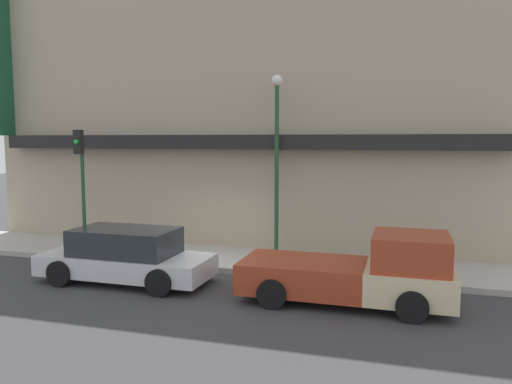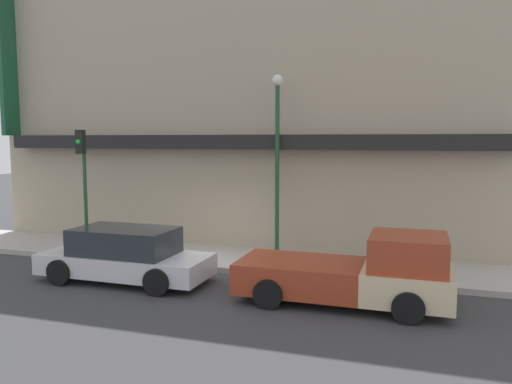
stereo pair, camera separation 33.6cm
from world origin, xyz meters
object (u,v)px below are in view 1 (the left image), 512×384
(pickup_truck, at_px, (360,272))
(parked_car, at_px, (126,256))
(fire_hydrant, at_px, (144,247))
(traffic_light, at_px, (81,170))
(street_lamp, at_px, (277,145))

(pickup_truck, distance_m, parked_car, 6.51)
(pickup_truck, relative_size, fire_hydrant, 7.57)
(fire_hydrant, height_order, traffic_light, traffic_light)
(parked_car, xyz_separation_m, traffic_light, (-2.93, 2.13, 2.27))
(fire_hydrant, xyz_separation_m, street_lamp, (4.02, 1.66, 3.34))
(pickup_truck, relative_size, traffic_light, 1.24)
(parked_car, xyz_separation_m, fire_hydrant, (-0.60, 2.09, -0.23))
(fire_hydrant, relative_size, street_lamp, 0.11)
(pickup_truck, height_order, street_lamp, street_lamp)
(pickup_truck, relative_size, street_lamp, 0.87)
(parked_car, bearing_deg, traffic_light, 143.50)
(pickup_truck, xyz_separation_m, street_lamp, (-3.09, 3.76, 3.07))
(parked_car, relative_size, street_lamp, 0.82)
(pickup_truck, height_order, fire_hydrant, pickup_truck)
(pickup_truck, distance_m, street_lamp, 5.75)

